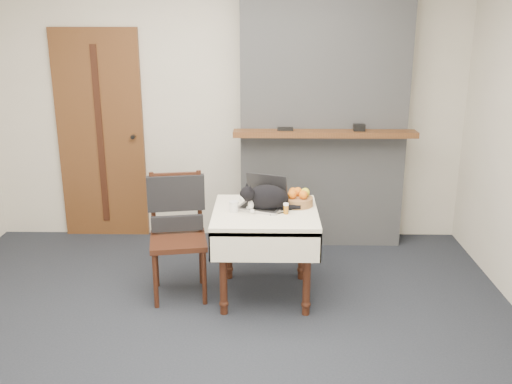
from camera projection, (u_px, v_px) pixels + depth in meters
ground at (208, 341)px, 3.83m from camera, size 4.50×4.50×0.00m
room_shell at (209, 68)px, 3.76m from camera, size 4.52×4.01×2.61m
door at (101, 136)px, 5.44m from camera, size 0.82×0.10×2.00m
chimney at (323, 107)px, 5.20m from camera, size 1.62×0.48×2.60m
side_table at (265, 225)px, 4.30m from camera, size 0.78×0.78×0.70m
laptop at (263, 199)px, 4.33m from camera, size 0.40×0.37×0.24m
cat at (268, 198)px, 4.25m from camera, size 0.47×0.29×0.22m
cream_jar at (234, 207)px, 4.23m from camera, size 0.07×0.07×0.08m
pill_bottle at (286, 208)px, 4.18m from camera, size 0.04×0.04×0.08m
fruit_basket at (298, 199)px, 4.37m from camera, size 0.23×0.23×0.13m
desk_clutter at (283, 210)px, 4.27m from camera, size 0.14×0.05×0.01m
chair at (177, 217)px, 4.39m from camera, size 0.50×0.49×0.95m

